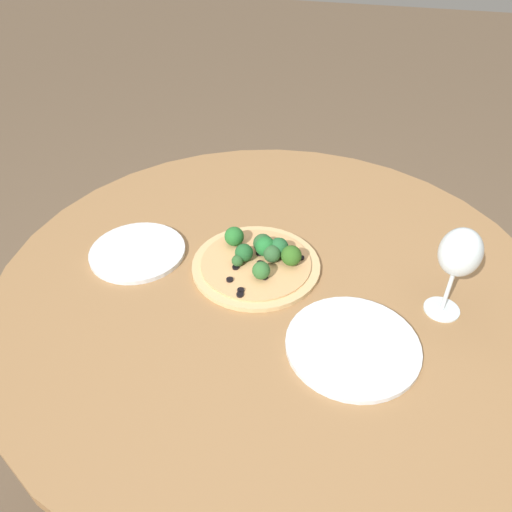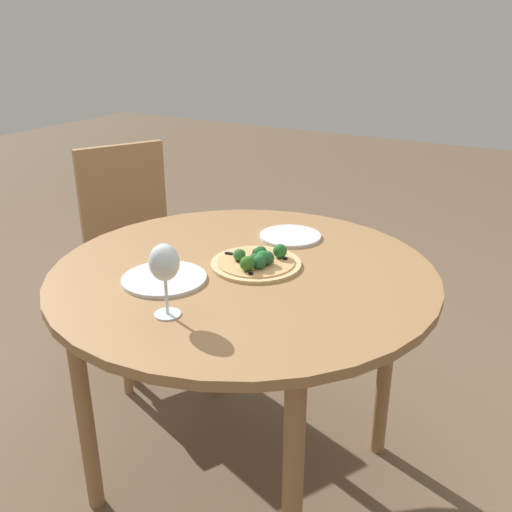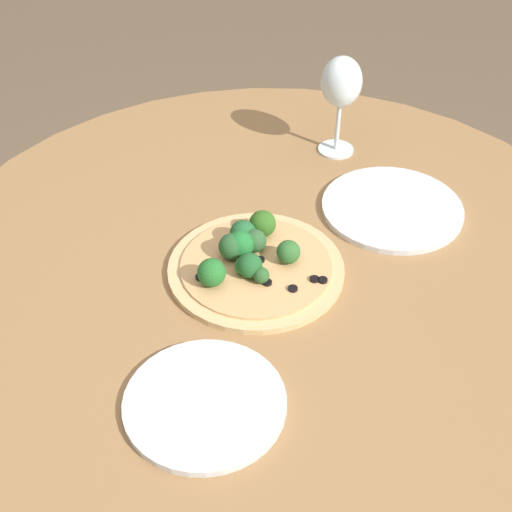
% 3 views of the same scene
% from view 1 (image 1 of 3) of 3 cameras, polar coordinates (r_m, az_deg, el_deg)
% --- Properties ---
extents(ground_plane, '(12.00, 12.00, 0.00)m').
position_cam_1_polar(ground_plane, '(1.62, 1.30, -23.02)').
color(ground_plane, brown).
extents(dining_table, '(1.11, 1.11, 0.76)m').
position_cam_1_polar(dining_table, '(1.07, 1.83, -5.64)').
color(dining_table, olive).
rests_on(dining_table, ground_plane).
extents(pizza, '(0.27, 0.27, 0.06)m').
position_cam_1_polar(pizza, '(1.03, 0.29, -0.38)').
color(pizza, tan).
rests_on(pizza, dining_table).
extents(wine_glass, '(0.07, 0.07, 0.19)m').
position_cam_1_polar(wine_glass, '(0.92, 22.24, 0.12)').
color(wine_glass, silver).
rests_on(wine_glass, dining_table).
extents(plate_near, '(0.20, 0.20, 0.01)m').
position_cam_1_polar(plate_near, '(1.09, -13.44, 0.40)').
color(plate_near, silver).
rests_on(plate_near, dining_table).
extents(plate_far, '(0.23, 0.23, 0.01)m').
position_cam_1_polar(plate_far, '(0.89, 10.99, -10.00)').
color(plate_far, silver).
rests_on(plate_far, dining_table).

